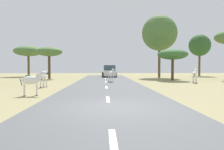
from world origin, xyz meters
TOP-DOWN VIEW (x-y plane):
  - ground_plane at (0.00, 0.00)m, footprint 90.00×90.00m
  - road at (-0.11, 0.00)m, footprint 6.00×64.00m
  - lane_markings at (-0.11, -1.00)m, footprint 0.16×56.00m
  - zebra_0 at (0.42, 13.75)m, footprint 0.72×1.41m
  - zebra_1 at (-4.19, 3.78)m, footprint 1.43×0.67m
  - zebra_2 at (-4.89, 8.72)m, footprint 0.43×1.45m
  - zebra_3 at (8.49, 12.74)m, footprint 0.93×1.43m
  - car_0 at (0.47, 24.50)m, footprint 2.16×4.41m
  - tree_1 at (7.54, 16.73)m, footprint 3.42×3.42m
  - tree_3 at (7.70, 23.48)m, footprint 5.06×5.06m
  - tree_4 at (-12.34, 27.48)m, footprint 4.57×4.57m
  - tree_5 at (-7.37, 20.54)m, footprint 3.38×3.38m
  - tree_6 at (15.92, 28.76)m, footprint 3.64×3.64m
  - bush_4 at (-10.43, 21.62)m, footprint 0.83×0.74m

SIDE VIEW (x-z plane):
  - ground_plane at x=0.00m, z-range 0.00..0.00m
  - road at x=-0.11m, z-range 0.00..0.05m
  - lane_markings at x=-0.11m, z-range 0.05..0.06m
  - bush_4 at x=-10.43m, z-range 0.00..0.50m
  - zebra_2 at x=-4.89m, z-range 0.13..1.50m
  - zebra_1 at x=-4.19m, z-range 0.13..1.52m
  - car_0 at x=0.47m, z-range -0.02..1.72m
  - zebra_3 at x=8.49m, z-range 0.14..1.60m
  - zebra_0 at x=0.42m, z-range 0.18..1.56m
  - tree_1 at x=7.54m, z-range 1.16..4.74m
  - tree_5 at x=-7.37m, z-range 1.41..5.51m
  - tree_4 at x=-12.34m, z-range 1.60..6.44m
  - tree_6 at x=15.92m, z-range 1.66..8.67m
  - tree_3 at x=7.70m, z-range 1.92..10.87m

